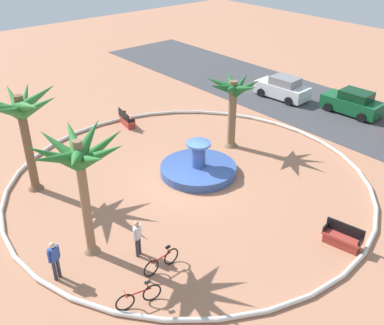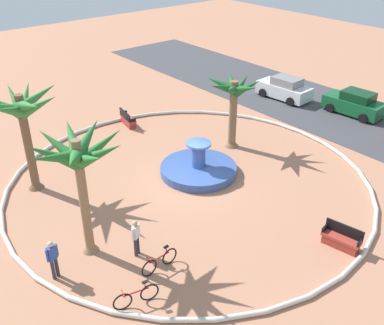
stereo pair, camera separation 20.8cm
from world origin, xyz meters
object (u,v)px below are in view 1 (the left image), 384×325
at_px(bench_east, 127,120).
at_px(bicycle_red_frame, 161,262).
at_px(person_cyclist_photo, 55,259).
at_px(parked_car_second, 353,103).
at_px(bicycle_by_lamppost, 139,297).
at_px(parked_car_leftmost, 283,88).
at_px(palm_tree_mid_plaza, 233,96).
at_px(palm_tree_near_fountain, 21,114).
at_px(bench_west, 342,239).
at_px(fountain, 198,169).
at_px(person_cyclist_helmet, 137,236).
at_px(palm_tree_by_curb, 79,160).

relative_size(bench_east, bicycle_red_frame, 0.97).
relative_size(person_cyclist_photo, parked_car_second, 0.42).
height_order(bicycle_by_lamppost, parked_car_leftmost, parked_car_leftmost).
bearing_deg(palm_tree_mid_plaza, bicycle_by_lamppost, -58.81).
bearing_deg(palm_tree_mid_plaza, palm_tree_near_fountain, -105.26).
bearing_deg(bench_west, palm_tree_near_fountain, -147.72).
height_order(bicycle_red_frame, parked_car_second, parked_car_second).
height_order(bicycle_red_frame, bicycle_by_lamppost, same).
bearing_deg(palm_tree_near_fountain, bicycle_red_frame, 8.51).
distance_m(fountain, bench_west, 8.34).
relative_size(palm_tree_near_fountain, bench_east, 3.14).
distance_m(bench_east, bicycle_red_frame, 13.86).
bearing_deg(bench_west, parked_car_second, 121.05).
bearing_deg(person_cyclist_helmet, bicycle_by_lamppost, -33.81).
height_order(fountain, bench_east, fountain).
distance_m(palm_tree_near_fountain, palm_tree_mid_plaza, 11.24).
bearing_deg(fountain, bench_east, 176.40).
bearing_deg(palm_tree_mid_plaza, parked_car_leftmost, 110.41).
bearing_deg(palm_tree_mid_plaza, person_cyclist_photo, -73.95).
distance_m(fountain, parked_car_leftmost, 12.75).
bearing_deg(bicycle_red_frame, person_cyclist_photo, -123.30).
bearing_deg(parked_car_leftmost, person_cyclist_photo, -72.20).
height_order(palm_tree_near_fountain, person_cyclist_photo, palm_tree_near_fountain).
bearing_deg(bench_east, parked_car_leftmost, 73.85).
height_order(palm_tree_mid_plaza, parked_car_leftmost, palm_tree_mid_plaza).
height_order(bench_west, parked_car_leftmost, parked_car_leftmost).
distance_m(bench_west, bicycle_by_lamppost, 8.68).
bearing_deg(bench_west, bicycle_by_lamppost, -108.38).
height_order(fountain, parked_car_leftmost, fountain).
xyz_separation_m(fountain, parked_car_second, (0.67, 13.35, 0.50)).
bearing_deg(bench_west, bicycle_red_frame, -119.28).
xyz_separation_m(bicycle_red_frame, person_cyclist_helmet, (-1.29, -0.19, 0.54)).
height_order(palm_tree_mid_plaza, bench_west, palm_tree_mid_plaza).
relative_size(bicycle_by_lamppost, person_cyclist_photo, 0.99).
height_order(palm_tree_mid_plaza, person_cyclist_photo, palm_tree_mid_plaza).
bearing_deg(parked_car_leftmost, parked_car_second, 15.25).
relative_size(fountain, bench_west, 2.42).
distance_m(fountain, palm_tree_near_fountain, 9.13).
xyz_separation_m(palm_tree_mid_plaza, bench_west, (9.51, -2.94, -2.79)).
bearing_deg(fountain, bicycle_by_lamppost, -53.70).
height_order(palm_tree_mid_plaza, bicycle_red_frame, palm_tree_mid_plaza).
distance_m(fountain, person_cyclist_helmet, 6.99).
distance_m(palm_tree_mid_plaza, person_cyclist_helmet, 10.92).
bearing_deg(parked_car_second, bicycle_by_lamppost, -76.80).
relative_size(palm_tree_mid_plaza, person_cyclist_photo, 2.51).
height_order(palm_tree_by_curb, parked_car_leftmost, palm_tree_by_curb).
height_order(palm_tree_near_fountain, bench_east, palm_tree_near_fountain).
distance_m(person_cyclist_photo, parked_car_second, 22.62).
bearing_deg(person_cyclist_helmet, palm_tree_near_fountain, -171.49).
xyz_separation_m(palm_tree_by_curb, bench_east, (-9.59, 7.93, -3.92)).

